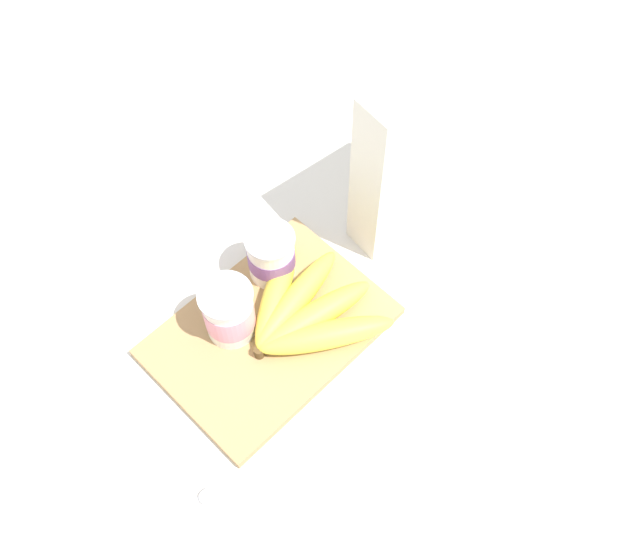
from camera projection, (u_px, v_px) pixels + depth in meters
name	position (u px, v px, depth m)	size (l,w,h in m)	color
ground_plane	(270.00, 334.00, 1.02)	(2.40, 2.40, 0.00)	silver
cutting_board	(270.00, 331.00, 1.02)	(0.31, 0.22, 0.01)	tan
cereal_box	(413.00, 155.00, 1.01)	(0.18, 0.06, 0.28)	white
yogurt_cup_front	(229.00, 312.00, 0.97)	(0.07, 0.07, 0.09)	white
yogurt_cup_back	(271.00, 255.00, 1.02)	(0.07, 0.07, 0.08)	white
banana_bunch	(305.00, 312.00, 1.01)	(0.19, 0.22, 0.04)	yellow
spoon	(191.00, 500.00, 0.90)	(0.12, 0.09, 0.01)	silver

